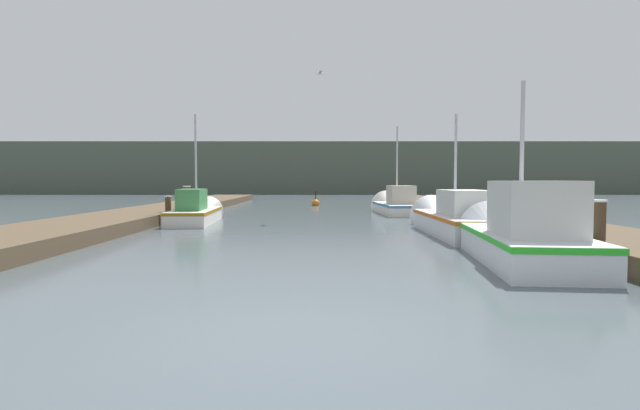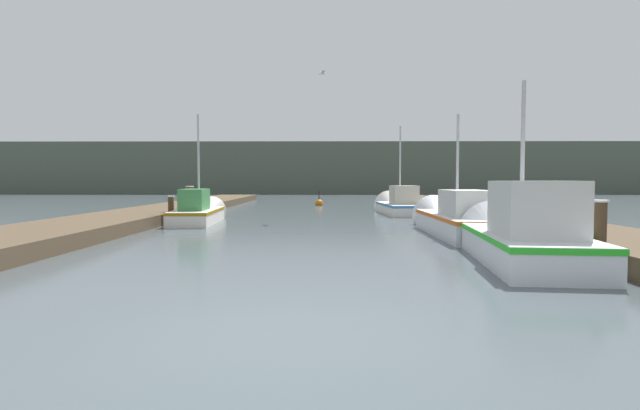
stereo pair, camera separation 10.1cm
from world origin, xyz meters
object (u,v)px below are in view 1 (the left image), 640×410
(channel_buoy, at_px, (318,203))
(seagull_lead, at_px, (322,73))
(fishing_boat_2, at_px, (200,212))
(fishing_boat_3, at_px, (398,205))
(mooring_piling_0, at_px, (601,234))
(mooring_piling_1, at_px, (171,209))
(fishing_boat_0, at_px, (521,235))
(mooring_piling_3, at_px, (189,202))
(fishing_boat_1, at_px, (455,219))
(mooring_piling_2, at_px, (412,199))

(channel_buoy, relative_size, seagull_lead, 1.79)
(fishing_boat_2, relative_size, fishing_boat_3, 0.94)
(mooring_piling_0, bearing_deg, fishing_boat_2, 133.82)
(fishing_boat_3, relative_size, mooring_piling_0, 4.37)
(fishing_boat_3, distance_m, mooring_piling_1, 10.67)
(fishing_boat_0, relative_size, mooring_piling_0, 4.20)
(seagull_lead, bearing_deg, fishing_boat_0, -175.46)
(mooring_piling_1, height_order, mooring_piling_3, mooring_piling_3)
(mooring_piling_3, distance_m, channel_buoy, 11.56)
(fishing_boat_1, relative_size, channel_buoy, 6.19)
(mooring_piling_1, bearing_deg, fishing_boat_0, -42.63)
(fishing_boat_1, height_order, mooring_piling_3, fishing_boat_1)
(fishing_boat_1, xyz_separation_m, mooring_piling_0, (0.97, -6.10, 0.19))
(fishing_boat_1, xyz_separation_m, seagull_lead, (-4.01, 5.83, 5.55))
(fishing_boat_0, xyz_separation_m, mooring_piling_3, (-9.55, 11.05, 0.17))
(fishing_boat_1, xyz_separation_m, fishing_boat_3, (-0.36, 8.97, -0.05))
(fishing_boat_1, height_order, seagull_lead, seagull_lead)
(fishing_boat_1, height_order, mooring_piling_0, fishing_boat_1)
(mooring_piling_3, relative_size, seagull_lead, 2.41)
(fishing_boat_0, bearing_deg, mooring_piling_0, -40.16)
(fishing_boat_2, relative_size, channel_buoy, 5.10)
(fishing_boat_1, bearing_deg, mooring_piling_1, 158.49)
(fishing_boat_1, bearing_deg, mooring_piling_0, -80.90)
(fishing_boat_0, relative_size, fishing_boat_2, 1.02)
(fishing_boat_2, bearing_deg, mooring_piling_0, -49.58)
(mooring_piling_1, distance_m, seagull_lead, 8.16)
(fishing_boat_3, bearing_deg, seagull_lead, -142.68)
(mooring_piling_1, xyz_separation_m, mooring_piling_2, (10.81, 9.53, 0.04))
(mooring_piling_2, distance_m, channel_buoy, 6.07)
(fishing_boat_0, relative_size, fishing_boat_1, 0.84)
(fishing_boat_0, height_order, mooring_piling_3, fishing_boat_0)
(mooring_piling_0, height_order, mooring_piling_2, mooring_piling_0)
(fishing_boat_0, xyz_separation_m, mooring_piling_2, (1.12, 18.45, 0.03))
(channel_buoy, distance_m, seagull_lead, 11.93)
(fishing_boat_2, relative_size, mooring_piling_0, 4.11)
(fishing_boat_2, xyz_separation_m, fishing_boat_3, (8.27, 5.06, -0.01))
(fishing_boat_0, bearing_deg, seagull_lead, 116.01)
(fishing_boat_0, bearing_deg, fishing_boat_3, 97.28)
(fishing_boat_0, bearing_deg, mooring_piling_2, 92.46)
(fishing_boat_1, bearing_deg, channel_buoy, 104.82)
(mooring_piling_3, xyz_separation_m, channel_buoy, (5.32, 10.25, -0.54))
(seagull_lead, bearing_deg, fishing_boat_2, 97.15)
(fishing_boat_2, bearing_deg, mooring_piling_1, 178.99)
(fishing_boat_0, xyz_separation_m, seagull_lead, (-3.98, 10.90, 5.48))
(channel_buoy, bearing_deg, mooring_piling_3, -117.45)
(fishing_boat_2, relative_size, mooring_piling_3, 3.79)
(fishing_boat_2, height_order, mooring_piling_0, fishing_boat_2)
(fishing_boat_3, relative_size, channel_buoy, 5.42)
(fishing_boat_2, relative_size, seagull_lead, 9.15)
(seagull_lead, bearing_deg, channel_buoy, -14.16)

